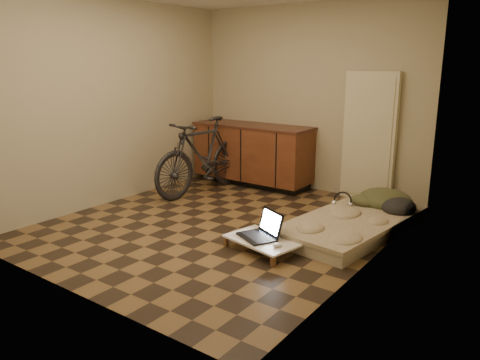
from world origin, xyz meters
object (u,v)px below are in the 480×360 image
Objects in this scene: futon at (352,224)px; bicycle at (203,152)px; lap_desk at (263,240)px; laptop at (261,232)px.

bicycle is at bearing -178.47° from futon.
bicycle is 2.27× the size of lap_desk.
lap_desk is (-0.50, -1.03, 0.02)m from futon.
laptop is at bearing -30.08° from bicycle.
futon is 1.14m from laptop.
lap_desk is at bearing -108.51° from futon.
futon is 2.49× the size of lap_desk.
futon is at bearing 75.91° from lap_desk.
laptop is (-0.55, -1.00, 0.09)m from futon.
futon is at bearing 87.15° from laptop.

